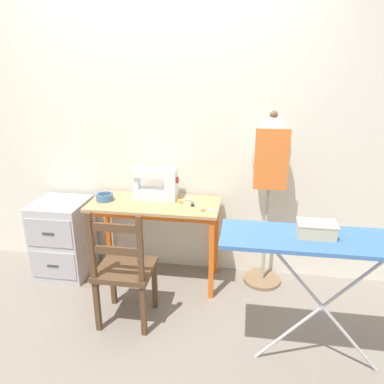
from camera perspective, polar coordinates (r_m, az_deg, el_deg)
ground_plane at (r=3.27m, az=-6.38°, el=-15.21°), size 14.00×14.00×0.00m
wall_back at (r=3.27m, az=-4.77°, el=9.16°), size 10.00×0.05×2.55m
sewing_table at (r=3.16m, az=-5.76°, el=-3.47°), size 1.09×0.47×0.73m
sewing_machine at (r=3.19m, az=-5.21°, el=1.15°), size 0.38×0.17×0.29m
fabric_bowl at (r=3.24m, az=-13.17°, el=-0.73°), size 0.14×0.14×0.06m
scissors at (r=2.96m, az=2.23°, el=-2.75°), size 0.13×0.09×0.01m
thread_spool_near_machine at (r=3.09m, az=-1.85°, el=-1.53°), size 0.04×0.04×0.03m
thread_spool_mid_table at (r=3.12m, az=-0.59°, el=-1.32°), size 0.04×0.04×0.03m
thread_spool_far_edge at (r=3.03m, az=0.08°, el=-1.95°), size 0.04×0.04×0.03m
wooden_chair at (r=2.79m, az=-10.32°, el=-11.64°), size 0.40×0.38×0.92m
filing_cabinet at (r=3.58m, az=-19.00°, el=-6.65°), size 0.44×0.47×0.69m
dress_form at (r=3.04m, az=11.85°, el=4.15°), size 0.32×0.32×1.50m
ironing_board at (r=2.30m, az=20.39°, el=-7.69°), size 1.26×0.37×0.90m
storage_box at (r=2.26m, az=18.45°, el=-5.43°), size 0.22×0.14×0.09m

